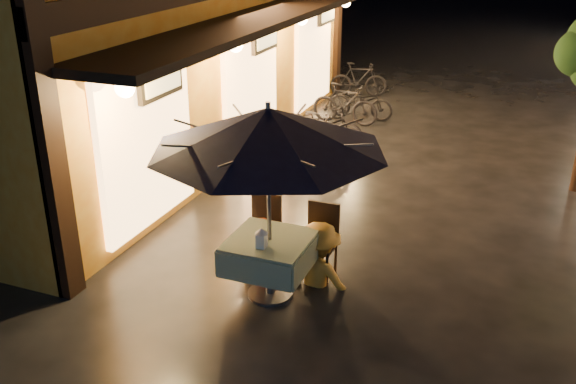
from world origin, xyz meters
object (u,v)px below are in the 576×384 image
at_px(patio_umbrella, 268,129).
at_px(bicycle_0, 305,149).
at_px(person_yellow, 319,226).
at_px(table_lantern, 261,237).
at_px(cafe_table, 270,253).
at_px(person_orange, 261,220).

bearing_deg(patio_umbrella, bicycle_0, 104.50).
bearing_deg(patio_umbrella, person_yellow, 50.71).
bearing_deg(person_yellow, table_lantern, 65.19).
relative_size(patio_umbrella, table_lantern, 11.03).
height_order(cafe_table, bicycle_0, bicycle_0).
height_order(patio_umbrella, table_lantern, patio_umbrella).
bearing_deg(person_orange, cafe_table, 119.40).
xyz_separation_m(cafe_table, patio_umbrella, (0.00, 0.00, 1.56)).
bearing_deg(person_orange, bicycle_0, -81.97).
bearing_deg(patio_umbrella, cafe_table, -165.96).
height_order(patio_umbrella, person_yellow, patio_umbrella).
bearing_deg(bicycle_0, table_lantern, -156.30).
distance_m(person_orange, person_yellow, 0.79).
relative_size(cafe_table, person_yellow, 0.63).
xyz_separation_m(cafe_table, table_lantern, (0.00, -0.23, 0.33)).
xyz_separation_m(person_yellow, bicycle_0, (-1.54, 3.69, -0.39)).
relative_size(table_lantern, bicycle_0, 0.16).
height_order(table_lantern, person_yellow, person_yellow).
bearing_deg(bicycle_0, cafe_table, -155.58).
bearing_deg(person_orange, patio_umbrella, 119.40).
xyz_separation_m(patio_umbrella, person_orange, (-0.35, 0.54, -1.42)).
bearing_deg(patio_umbrella, table_lantern, -90.00).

